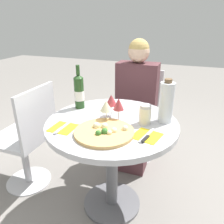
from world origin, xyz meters
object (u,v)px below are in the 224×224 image
(chair_empty_side, at_px, (28,140))
(chair_behind_diner, at_px, (137,116))
(tall_carafe, at_px, (166,102))
(seated_diner, at_px, (134,112))
(pizza_large, at_px, (104,132))
(wine_bottle, at_px, (79,92))
(dining_table, at_px, (112,141))

(chair_empty_side, bearing_deg, chair_behind_diner, -43.11)
(chair_empty_side, relative_size, tall_carafe, 3.10)
(chair_behind_diner, xyz_separation_m, seated_diner, (-0.00, -0.14, 0.10))
(pizza_large, bearing_deg, chair_behind_diner, 91.04)
(chair_empty_side, relative_size, wine_bottle, 2.75)
(chair_behind_diner, bearing_deg, chair_empty_side, 46.89)
(tall_carafe, bearing_deg, wine_bottle, 177.47)
(chair_behind_diner, height_order, chair_empty_side, same)
(tall_carafe, bearing_deg, pizza_large, -136.87)
(pizza_large, relative_size, wine_bottle, 1.10)
(pizza_large, xyz_separation_m, tall_carafe, (0.31, 0.29, 0.12))
(chair_empty_side, bearing_deg, dining_table, -89.17)
(wine_bottle, bearing_deg, pizza_large, -44.34)
(wine_bottle, distance_m, tall_carafe, 0.65)
(dining_table, relative_size, seated_diner, 0.73)
(dining_table, height_order, chair_empty_side, chair_empty_side)
(chair_behind_diner, xyz_separation_m, pizza_large, (0.02, -0.94, 0.30))
(chair_behind_diner, relative_size, pizza_large, 2.50)
(dining_table, xyz_separation_m, pizza_large, (0.02, -0.18, 0.17))
(chair_behind_diner, height_order, tall_carafe, tall_carafe)
(dining_table, height_order, wine_bottle, wine_bottle)
(chair_empty_side, bearing_deg, seated_diner, -48.81)
(dining_table, xyz_separation_m, chair_behind_diner, (-0.00, 0.77, -0.13))
(seated_diner, distance_m, wine_bottle, 0.65)
(pizza_large, relative_size, tall_carafe, 1.24)
(seated_diner, distance_m, tall_carafe, 0.69)
(chair_behind_diner, distance_m, chair_empty_side, 1.07)
(pizza_large, distance_m, wine_bottle, 0.48)
(chair_empty_side, bearing_deg, tall_carafe, -83.02)
(dining_table, xyz_separation_m, chair_empty_side, (-0.73, -0.01, -0.13))
(seated_diner, relative_size, tall_carafe, 4.17)
(dining_table, bearing_deg, chair_empty_side, -179.17)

